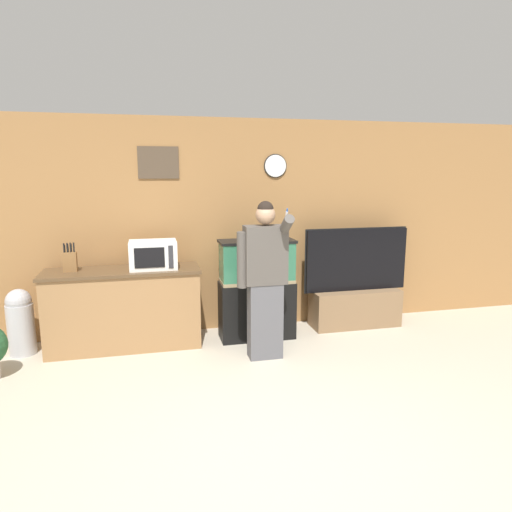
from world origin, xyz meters
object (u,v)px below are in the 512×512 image
aquarium_on_stand (257,289)px  microwave (153,255)px  trash_bin (20,321)px  counter_island (124,308)px  person_standing (264,278)px  tv_on_stand (355,297)px  knife_block (70,261)px

aquarium_on_stand → microwave: bearing=178.2°
microwave → trash_bin: bearing=177.8°
counter_island → person_standing: bearing=-23.9°
microwave → counter_island: bearing=177.8°
aquarium_on_stand → tv_on_stand: 1.35m
counter_island → person_standing: person_standing is taller
microwave → aquarium_on_stand: bearing=-1.8°
tv_on_stand → trash_bin: bearing=-179.6°
knife_block → trash_bin: 0.85m
microwave → person_standing: 1.30m
aquarium_on_stand → trash_bin: size_ratio=1.62×
person_standing → trash_bin: person_standing is taller
tv_on_stand → counter_island: bearing=-178.5°
person_standing → trash_bin: 2.69m
counter_island → tv_on_stand: tv_on_stand is taller
aquarium_on_stand → person_standing: size_ratio=0.71×
aquarium_on_stand → tv_on_stand: size_ratio=0.87×
knife_block → aquarium_on_stand: 2.11m
microwave → person_standing: (1.12, -0.63, -0.18)m
counter_island → tv_on_stand: (2.85, 0.07, -0.08)m
counter_island → knife_block: 0.78m
trash_bin → tv_on_stand: bearing=0.4°
tv_on_stand → trash_bin: size_ratio=1.87×
tv_on_stand → aquarium_on_stand: bearing=-174.7°
aquarium_on_stand → person_standing: person_standing is taller
microwave → aquarium_on_stand: 1.27m
person_standing → trash_bin: size_ratio=2.29×
microwave → knife_block: knife_block is taller
person_standing → knife_block: bearing=161.4°
knife_block → counter_island: bearing=-2.8°
tv_on_stand → person_standing: 1.64m
counter_island → aquarium_on_stand: 1.53m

